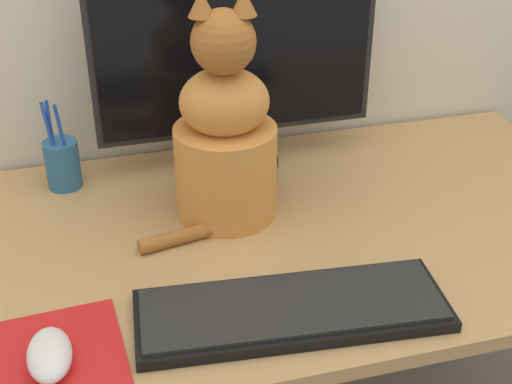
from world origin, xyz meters
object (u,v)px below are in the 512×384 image
object	(u,v)px
monitor	(236,57)
keyboard	(292,309)
cat	(225,138)
pen_cup	(62,163)
computer_mouse_left	(50,355)

from	to	relation	value
monitor	keyboard	size ratio (longest dim) A/B	1.16
keyboard	cat	world-z (taller)	cat
monitor	pen_cup	world-z (taller)	monitor
cat	pen_cup	bearing A→B (deg)	156.58
computer_mouse_left	pen_cup	size ratio (longest dim) A/B	0.59
cat	pen_cup	size ratio (longest dim) A/B	2.30
computer_mouse_left	cat	xyz separation A→B (m)	(0.32, 0.32, 0.13)
monitor	pen_cup	distance (m)	0.39
computer_mouse_left	cat	world-z (taller)	cat
pen_cup	computer_mouse_left	bearing A→B (deg)	-94.34
cat	keyboard	bearing A→B (deg)	-75.79
computer_mouse_left	cat	size ratio (longest dim) A/B	0.26
keyboard	pen_cup	size ratio (longest dim) A/B	2.65
cat	computer_mouse_left	bearing A→B (deg)	-125.83
keyboard	cat	size ratio (longest dim) A/B	1.15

